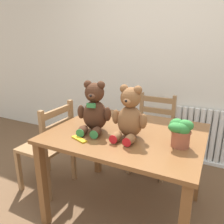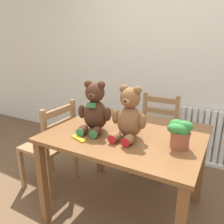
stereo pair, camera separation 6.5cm
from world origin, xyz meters
name	(u,v)px [view 1 (the left image)]	position (x,y,z in m)	size (l,w,h in m)	color
wall_back	(168,57)	(0.00, 1.78, 1.30)	(8.00, 0.04, 2.60)	silver
radiator	(203,139)	(0.52, 1.71, 0.32)	(0.71, 0.10, 0.70)	white
dining_table	(127,143)	(0.00, 0.49, 0.67)	(1.19, 0.97, 0.78)	brown
wooden_chair_behind	(152,134)	(-0.01, 1.30, 0.45)	(0.43, 0.42, 0.89)	#997047
wooden_chair_side	(49,146)	(-0.85, 0.47, 0.47)	(0.42, 0.45, 0.91)	#997047
teddy_bear_left	(94,110)	(-0.25, 0.39, 0.95)	(0.29, 0.31, 0.41)	#472819
teddy_bear_right	(129,116)	(0.05, 0.39, 0.95)	(0.28, 0.27, 0.40)	brown
potted_plant	(181,131)	(0.43, 0.40, 0.89)	(0.16, 0.14, 0.20)	#9E5138
chocolate_bar	(79,139)	(-0.26, 0.18, 0.78)	(0.15, 0.04, 0.01)	gold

